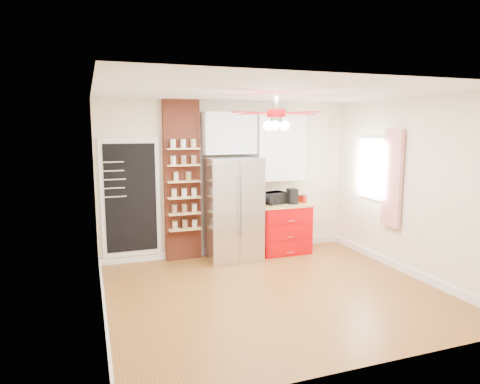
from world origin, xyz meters
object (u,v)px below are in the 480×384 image
object	(u,v)px
toaster_oven	(274,198)
pantry_jar_oats	(176,177)
fridge	(233,209)
canister_left	(304,199)
ceiling_fan	(276,114)
red_cabinet	(283,228)
coffee_maker	(292,196)

from	to	relation	value
toaster_oven	pantry_jar_oats	xyz separation A→B (m)	(-1.72, 0.12, 0.43)
fridge	canister_left	xyz separation A→B (m)	(1.34, -0.04, 0.10)
canister_left	pantry_jar_oats	xyz separation A→B (m)	(-2.27, 0.21, 0.47)
fridge	toaster_oven	distance (m)	0.81
ceiling_fan	fridge	bearing A→B (deg)	91.76
pantry_jar_oats	ceiling_fan	bearing A→B (deg)	-61.51
toaster_oven	pantry_jar_oats	distance (m)	1.78
fridge	red_cabinet	bearing A→B (deg)	2.95
fridge	coffee_maker	size ratio (longest dim) A/B	6.38
red_cabinet	pantry_jar_oats	xyz separation A→B (m)	(-1.90, 0.12, 0.99)
coffee_maker	pantry_jar_oats	size ratio (longest dim) A/B	1.98
fridge	pantry_jar_oats	bearing A→B (deg)	169.46
coffee_maker	canister_left	xyz separation A→B (m)	(0.23, -0.01, -0.07)
ceiling_fan	pantry_jar_oats	world-z (taller)	ceiling_fan
ceiling_fan	canister_left	world-z (taller)	ceiling_fan
red_cabinet	ceiling_fan	distance (m)	2.75
fridge	ceiling_fan	bearing A→B (deg)	-88.24
pantry_jar_oats	coffee_maker	bearing A→B (deg)	-5.74
red_cabinet	canister_left	bearing A→B (deg)	-13.47
canister_left	pantry_jar_oats	bearing A→B (deg)	174.68
red_cabinet	canister_left	size ratio (longest dim) A/B	6.65
ceiling_fan	coffee_maker	xyz separation A→B (m)	(1.06, 1.60, -1.39)
ceiling_fan	toaster_oven	bearing A→B (deg)	66.09
fridge	coffee_maker	bearing A→B (deg)	-1.64
fridge	toaster_oven	world-z (taller)	fridge
toaster_oven	canister_left	xyz separation A→B (m)	(0.54, -0.09, -0.04)
canister_left	pantry_jar_oats	world-z (taller)	pantry_jar_oats
fridge	ceiling_fan	distance (m)	2.25
fridge	red_cabinet	world-z (taller)	fridge
red_cabinet	coffee_maker	xyz separation A→B (m)	(0.14, -0.08, 0.58)
ceiling_fan	pantry_jar_oats	distance (m)	2.27
ceiling_fan	toaster_oven	size ratio (longest dim) A/B	3.61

